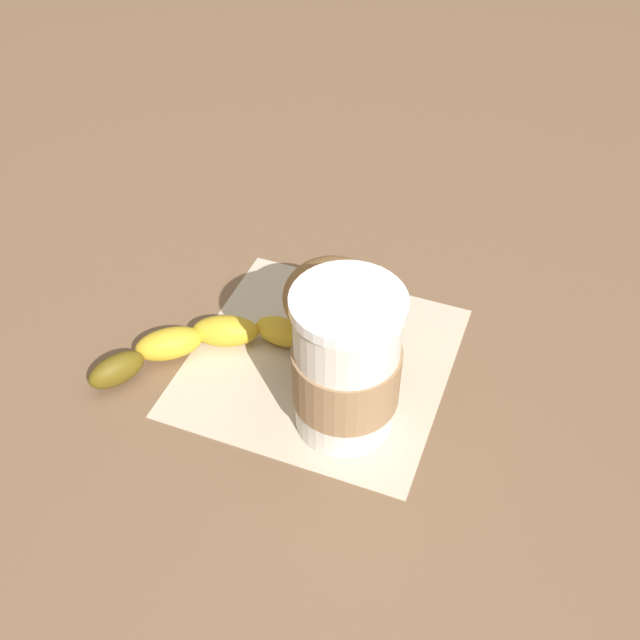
{
  "coord_description": "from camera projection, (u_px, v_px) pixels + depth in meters",
  "views": [
    {
      "loc": [
        -0.21,
        0.46,
        0.54
      ],
      "look_at": [
        0.0,
        0.0,
        0.06
      ],
      "focal_mm": 42.0,
      "sensor_mm": 36.0,
      "label": 1
    }
  ],
  "objects": [
    {
      "name": "paper_napkin",
      "position": [
        320.0,
        360.0,
        0.74
      ],
      "size": [
        0.26,
        0.26,
        0.0
      ],
      "primitive_type": "cube",
      "rotation": [
        0.0,
        0.0,
        0.06
      ],
      "color": "beige",
      "rests_on": "ground_plane"
    },
    {
      "name": "coffee_cup",
      "position": [
        346.0,
        366.0,
        0.63
      ],
      "size": [
        0.1,
        0.1,
        0.15
      ],
      "color": "silver",
      "rests_on": "paper_napkin"
    },
    {
      "name": "ground_plane",
      "position": [
        320.0,
        361.0,
        0.74
      ],
      "size": [
        3.0,
        3.0,
        0.0
      ],
      "primitive_type": "plane",
      "color": "brown"
    },
    {
      "name": "muffin",
      "position": [
        332.0,
        310.0,
        0.7
      ],
      "size": [
        0.09,
        0.09,
        0.11
      ],
      "color": "beige",
      "rests_on": "paper_napkin"
    },
    {
      "name": "banana",
      "position": [
        199.0,
        342.0,
        0.73
      ],
      "size": [
        0.17,
        0.16,
        0.03
      ],
      "color": "gold",
      "rests_on": "paper_napkin"
    }
  ]
}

